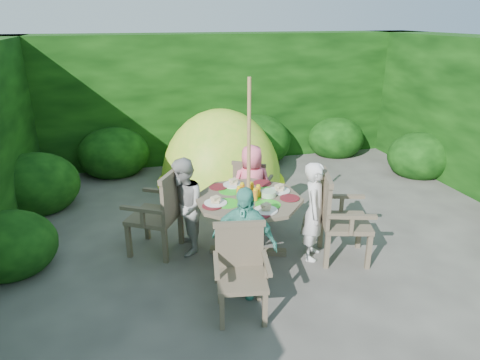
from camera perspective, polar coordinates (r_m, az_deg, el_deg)
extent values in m
plane|color=#403E39|center=(5.80, 5.96, -8.14)|extent=(60.00, 60.00, 0.00)
cube|color=black|center=(9.05, -2.77, 11.07)|extent=(9.00, 1.00, 2.50)
cylinder|color=#483E2F|center=(5.33, 1.11, -6.37)|extent=(0.13, 0.13, 0.73)
cube|color=#483E2F|center=(5.49, 1.08, -9.45)|extent=(0.95, 0.42, 0.06)
cube|color=#483E2F|center=(5.49, 1.08, -9.45)|extent=(0.42, 0.95, 0.06)
cylinder|color=#483E2F|center=(5.16, 1.14, -2.56)|extent=(1.69, 1.69, 0.04)
cylinder|color=green|center=(5.00, -1.70, -3.12)|extent=(0.30, 0.30, 0.00)
cylinder|color=green|center=(4.97, 3.74, -3.28)|extent=(0.30, 0.30, 0.00)
cylinder|color=green|center=(5.35, -1.27, -1.42)|extent=(0.30, 0.30, 0.00)
cylinder|color=green|center=(5.33, 3.80, -1.57)|extent=(0.30, 0.30, 0.00)
cylinder|color=green|center=(5.15, 1.14, -2.32)|extent=(0.30, 0.30, 0.00)
cylinder|color=white|center=(5.34, 5.26, -1.43)|extent=(0.27, 0.27, 0.01)
cylinder|color=white|center=(5.51, -0.87, -0.64)|extent=(0.27, 0.27, 0.01)
cylinder|color=white|center=(4.99, -3.28, -3.08)|extent=(0.27, 0.27, 0.01)
cylinder|color=white|center=(4.81, 3.46, -4.06)|extent=(0.27, 0.27, 0.01)
cylinder|color=#B30B17|center=(5.15, 6.64, -2.39)|extent=(0.24, 0.24, 0.01)
cylinder|color=#B30B17|center=(5.58, 2.98, -0.38)|extent=(0.24, 0.24, 0.01)
cylinder|color=#B30B17|center=(5.45, -2.89, -0.91)|extent=(0.24, 0.24, 0.01)
cylinder|color=#B30B17|center=(4.92, -3.71, -3.44)|extent=(0.24, 0.24, 0.01)
cylinder|color=#B30B17|center=(4.72, 2.68, -4.55)|extent=(0.24, 0.24, 0.01)
cylinder|color=#5BB545|center=(5.18, 3.79, -1.81)|extent=(0.19, 0.19, 0.06)
cylinder|color=olive|center=(5.03, 1.17, 1.07)|extent=(0.06, 0.06, 2.20)
cube|color=#483E2F|center=(5.36, 13.89, -5.55)|extent=(0.70, 0.71, 0.06)
cube|color=#483E2F|center=(5.32, 16.78, -9.05)|extent=(0.07, 0.07, 0.47)
cube|color=#483E2F|center=(5.73, 15.60, -6.62)|extent=(0.07, 0.07, 0.47)
cube|color=#483E2F|center=(5.21, 11.52, -9.18)|extent=(0.07, 0.07, 0.47)
cube|color=#483E2F|center=(5.63, 10.73, -6.68)|extent=(0.07, 0.07, 0.47)
cube|color=#483E2F|center=(5.18, 11.29, -2.60)|extent=(0.21, 0.57, 0.56)
cube|color=#483E2F|center=(5.01, 14.75, -4.75)|extent=(0.55, 0.21, 0.04)
cube|color=#483E2F|center=(5.52, 13.50, -2.14)|extent=(0.55, 0.21, 0.04)
cube|color=#483E2F|center=(5.47, -11.38, -4.78)|extent=(0.77, 0.78, 0.06)
cube|color=#483E2F|center=(5.87, -12.31, -5.62)|extent=(0.08, 0.08, 0.47)
cube|color=#483E2F|center=(5.49, -14.62, -7.79)|extent=(0.08, 0.08, 0.47)
cube|color=#483E2F|center=(5.67, -7.89, -6.29)|extent=(0.08, 0.08, 0.47)
cube|color=#483E2F|center=(5.29, -9.95, -8.61)|extent=(0.08, 0.08, 0.47)
cube|color=#483E2F|center=(5.23, -8.99, -2.21)|extent=(0.33, 0.52, 0.55)
cube|color=#483E2F|center=(5.61, -10.25, -1.52)|extent=(0.51, 0.33, 0.04)
cube|color=#483E2F|center=(5.14, -12.95, -3.89)|extent=(0.51, 0.33, 0.04)
cube|color=#483E2F|center=(6.39, 1.71, -1.34)|extent=(0.63, 0.63, 0.04)
cube|color=#483E2F|center=(6.60, 3.82, -2.50)|extent=(0.06, 0.06, 0.38)
cube|color=#483E2F|center=(6.70, 0.56, -2.08)|extent=(0.06, 0.06, 0.38)
cube|color=#483E2F|center=(6.25, 2.90, -3.88)|extent=(0.06, 0.06, 0.38)
cube|color=#483E2F|center=(6.35, -0.52, -3.41)|extent=(0.06, 0.06, 0.38)
cube|color=#483E2F|center=(6.11, 1.15, 0.02)|extent=(0.41, 0.28, 0.45)
cube|color=#483E2F|center=(6.27, 3.76, -0.08)|extent=(0.28, 0.40, 0.04)
cube|color=#483E2F|center=(6.39, -0.27, 0.39)|extent=(0.28, 0.40, 0.04)
cube|color=#483E2F|center=(4.30, 0.20, -13.19)|extent=(0.56, 0.54, 0.05)
cube|color=#483E2F|center=(4.24, -2.42, -17.18)|extent=(0.05, 0.05, 0.39)
cube|color=#483E2F|center=(4.28, 3.35, -16.84)|extent=(0.05, 0.05, 0.39)
cube|color=#483E2F|center=(4.57, -2.71, -13.99)|extent=(0.05, 0.05, 0.39)
cube|color=#483E2F|center=(4.61, 2.56, -13.71)|extent=(0.05, 0.05, 0.39)
cube|color=#483E2F|center=(4.36, -0.09, -8.78)|extent=(0.49, 0.12, 0.47)
cube|color=#483E2F|center=(4.18, -3.18, -11.23)|extent=(0.12, 0.47, 0.04)
cube|color=#483E2F|center=(4.22, 3.55, -10.89)|extent=(0.12, 0.47, 0.04)
imported|color=white|center=(5.24, 9.91, -4.13)|extent=(0.48, 0.54, 1.23)
imported|color=#A9A7A3|center=(5.32, -7.53, -3.61)|extent=(0.48, 0.61, 1.24)
imported|color=#FE6986|center=(5.96, 1.56, -0.87)|extent=(0.60, 0.41, 1.19)
imported|color=#4AAD97|center=(4.51, 0.55, -8.23)|extent=(0.76, 0.67, 1.23)
ellipsoid|color=#8BD328|center=(7.81, -2.52, -0.13)|extent=(2.18, 2.18, 2.63)
ellipsoid|color=black|center=(7.14, -1.28, -2.21)|extent=(0.74, 0.40, 0.90)
cylinder|color=#F9FF1A|center=(7.80, -2.52, -0.02)|extent=(2.30, 2.30, 0.03)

